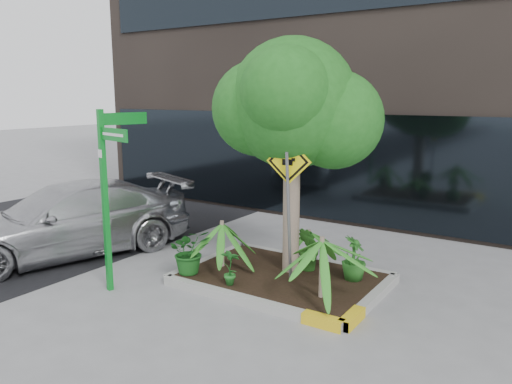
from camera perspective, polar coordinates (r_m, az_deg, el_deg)
The scene contains 14 objects.
ground at distance 8.48m, azimuth 0.72°, elevation -10.69°, with size 80.00×80.00×0.00m, color gray.
asphalt_road at distance 13.00m, azimuth -24.30°, elevation -3.90°, with size 7.00×80.00×0.01m, color black.
planter at distance 8.55m, azimuth 3.05°, elevation -9.79°, with size 3.35×2.36×0.15m.
tree at distance 8.27m, azimuth 4.26°, elevation 10.07°, with size 2.74×2.43×4.11m.
palm_front at distance 7.44m, azimuth 7.57°, elevation -5.54°, with size 1.06×1.06×1.17m.
palm_left at distance 8.75m, azimuth -3.91°, elevation -3.65°, with size 0.93×0.93×1.04m.
palm_back at distance 8.95m, azimuth 6.07°, elevation -4.57°, with size 0.71×0.71×0.79m.
parked_car at distance 10.56m, azimuth -20.76°, elevation -3.00°, with size 1.98×4.87×1.41m, color #B2B2B7.
shrub_a at distance 8.58m, azimuth -7.58°, elevation -6.71°, with size 0.70×0.70×0.78m, color #164F17.
shrub_b at distance 8.38m, azimuth 11.12°, elevation -7.45°, with size 0.40×0.40×0.72m, color #215D1B.
shrub_c at distance 8.02m, azimuth -2.93°, elevation -8.53°, with size 0.32×0.32×0.61m, color #226E24.
shrub_d at distance 8.65m, azimuth 6.10°, elevation -6.49°, with size 0.43×0.43×0.78m, color #215719.
street_sign_post at distance 8.16m, azimuth -16.45°, elevation 1.20°, with size 0.85×0.99×2.93m.
cattle_sign at distance 7.75m, azimuth 3.76°, elevation 0.58°, with size 0.71×0.34×2.34m.
Camera 1 is at (4.22, -6.65, 3.14)m, focal length 35.00 mm.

